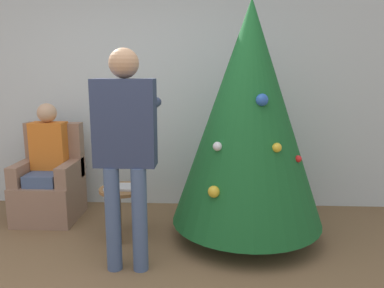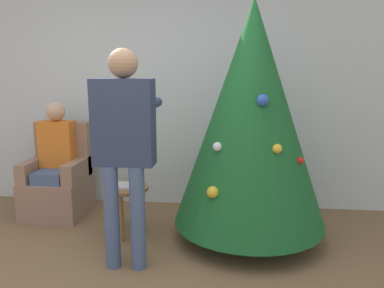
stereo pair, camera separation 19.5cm
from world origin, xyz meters
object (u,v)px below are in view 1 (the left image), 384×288
(person_seated, at_px, (47,157))
(side_stool, at_px, (123,195))
(christmas_tree, at_px, (249,115))
(person_standing, at_px, (125,139))
(armchair, at_px, (50,185))

(person_seated, xyz_separation_m, side_stool, (0.89, -0.42, -0.26))
(christmas_tree, bearing_deg, side_stool, -177.08)
(christmas_tree, xyz_separation_m, person_standing, (-1.00, -0.60, -0.12))
(christmas_tree, relative_size, side_stool, 4.52)
(armchair, bearing_deg, person_seated, -90.00)
(christmas_tree, xyz_separation_m, person_seated, (-2.05, 0.36, -0.50))
(christmas_tree, distance_m, side_stool, 1.39)
(side_stool, bearing_deg, armchair, 153.34)
(christmas_tree, xyz_separation_m, armchair, (-2.05, 0.39, -0.82))
(person_standing, bearing_deg, christmas_tree, 31.24)
(person_standing, bearing_deg, person_seated, 137.66)
(person_seated, height_order, person_standing, person_standing)
(person_seated, relative_size, person_standing, 0.71)
(christmas_tree, relative_size, armchair, 2.16)
(armchair, relative_size, side_stool, 2.09)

